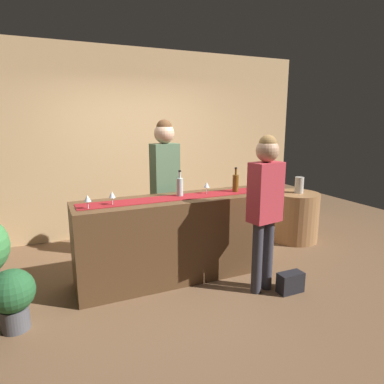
{
  "coord_description": "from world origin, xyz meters",
  "views": [
    {
      "loc": [
        -1.34,
        -3.47,
        1.83
      ],
      "look_at": [
        0.21,
        0.0,
        1.01
      ],
      "focal_mm": 31.69,
      "sensor_mm": 36.0,
      "label": 1
    }
  ],
  "objects_px": {
    "wine_bottle_clear": "(180,187)",
    "wine_glass_far_end": "(207,185)",
    "handbag": "(290,282)",
    "potted_plant_small": "(13,296)",
    "bartender": "(165,173)",
    "round_side_table": "(295,217)",
    "wine_glass_mid_counter": "(112,195)",
    "customer_sipping": "(265,198)",
    "wine_bottle_amber": "(236,183)",
    "vase_on_side_table": "(299,185)",
    "wine_glass_near_customer": "(88,199)"
  },
  "relations": [
    {
      "from": "bartender",
      "to": "vase_on_side_table",
      "type": "bearing_deg",
      "value": 167.39
    },
    {
      "from": "wine_glass_near_customer",
      "to": "round_side_table",
      "type": "xyz_separation_m",
      "value": [
        3.09,
        0.53,
        -0.69
      ]
    },
    {
      "from": "customer_sipping",
      "to": "wine_glass_mid_counter",
      "type": "bearing_deg",
      "value": 146.15
    },
    {
      "from": "handbag",
      "to": "potted_plant_small",
      "type": "bearing_deg",
      "value": 170.12
    },
    {
      "from": "wine_glass_far_end",
      "to": "wine_bottle_clear",
      "type": "bearing_deg",
      "value": 177.78
    },
    {
      "from": "wine_bottle_clear",
      "to": "potted_plant_small",
      "type": "distance_m",
      "value": 1.96
    },
    {
      "from": "wine_bottle_amber",
      "to": "vase_on_side_table",
      "type": "bearing_deg",
      "value": 17.05
    },
    {
      "from": "wine_glass_near_customer",
      "to": "wine_glass_mid_counter",
      "type": "bearing_deg",
      "value": 15.01
    },
    {
      "from": "vase_on_side_table",
      "to": "bartender",
      "type": "bearing_deg",
      "value": 175.52
    },
    {
      "from": "bartender",
      "to": "potted_plant_small",
      "type": "relative_size",
      "value": 3.25
    },
    {
      "from": "bartender",
      "to": "wine_bottle_clear",
      "type": "bearing_deg",
      "value": 81.25
    },
    {
      "from": "customer_sipping",
      "to": "vase_on_side_table",
      "type": "distance_m",
      "value": 1.81
    },
    {
      "from": "wine_glass_mid_counter",
      "to": "customer_sipping",
      "type": "xyz_separation_m",
      "value": [
        1.44,
        -0.65,
        -0.03
      ]
    },
    {
      "from": "wine_glass_near_customer",
      "to": "wine_glass_far_end",
      "type": "relative_size",
      "value": 1.0
    },
    {
      "from": "handbag",
      "to": "vase_on_side_table",
      "type": "bearing_deg",
      "value": 47.3
    },
    {
      "from": "wine_bottle_clear",
      "to": "round_side_table",
      "type": "height_order",
      "value": "wine_bottle_clear"
    },
    {
      "from": "bartender",
      "to": "potted_plant_small",
      "type": "distance_m",
      "value": 2.17
    },
    {
      "from": "customer_sipping",
      "to": "wine_glass_far_end",
      "type": "bearing_deg",
      "value": 103.32
    },
    {
      "from": "potted_plant_small",
      "to": "wine_glass_far_end",
      "type": "bearing_deg",
      "value": 11.65
    },
    {
      "from": "wine_glass_mid_counter",
      "to": "bartender",
      "type": "height_order",
      "value": "bartender"
    },
    {
      "from": "bartender",
      "to": "potted_plant_small",
      "type": "height_order",
      "value": "bartender"
    },
    {
      "from": "round_side_table",
      "to": "handbag",
      "type": "bearing_deg",
      "value": -131.89
    },
    {
      "from": "wine_bottle_amber",
      "to": "potted_plant_small",
      "type": "bearing_deg",
      "value": -171.12
    },
    {
      "from": "wine_glass_near_customer",
      "to": "round_side_table",
      "type": "bearing_deg",
      "value": 9.67
    },
    {
      "from": "wine_bottle_clear",
      "to": "potted_plant_small",
      "type": "bearing_deg",
      "value": -165.79
    },
    {
      "from": "wine_glass_far_end",
      "to": "vase_on_side_table",
      "type": "bearing_deg",
      "value": 12.11
    },
    {
      "from": "wine_bottle_clear",
      "to": "bartender",
      "type": "bearing_deg",
      "value": 89.38
    },
    {
      "from": "wine_bottle_amber",
      "to": "bartender",
      "type": "xyz_separation_m",
      "value": [
        -0.7,
        0.58,
        0.08
      ]
    },
    {
      "from": "wine_glass_mid_counter",
      "to": "vase_on_side_table",
      "type": "bearing_deg",
      "value": 9.07
    },
    {
      "from": "customer_sipping",
      "to": "wine_glass_near_customer",
      "type": "bearing_deg",
      "value": 151.44
    },
    {
      "from": "customer_sipping",
      "to": "vase_on_side_table",
      "type": "relative_size",
      "value": 6.98
    },
    {
      "from": "wine_glass_near_customer",
      "to": "wine_glass_mid_counter",
      "type": "distance_m",
      "value": 0.26
    },
    {
      "from": "wine_bottle_clear",
      "to": "wine_glass_mid_counter",
      "type": "distance_m",
      "value": 0.8
    },
    {
      "from": "wine_bottle_clear",
      "to": "vase_on_side_table",
      "type": "distance_m",
      "value": 2.12
    },
    {
      "from": "wine_glass_near_customer",
      "to": "handbag",
      "type": "xyz_separation_m",
      "value": [
        1.95,
        -0.74,
        -0.95
      ]
    },
    {
      "from": "vase_on_side_table",
      "to": "wine_glass_far_end",
      "type": "bearing_deg",
      "value": -167.89
    },
    {
      "from": "wine_bottle_clear",
      "to": "vase_on_side_table",
      "type": "xyz_separation_m",
      "value": [
        2.08,
        0.36,
        -0.21
      ]
    },
    {
      "from": "wine_glass_mid_counter",
      "to": "customer_sipping",
      "type": "height_order",
      "value": "customer_sipping"
    },
    {
      "from": "wine_bottle_amber",
      "to": "customer_sipping",
      "type": "xyz_separation_m",
      "value": [
        -0.06,
        -0.68,
        -0.04
      ]
    },
    {
      "from": "wine_bottle_amber",
      "to": "vase_on_side_table",
      "type": "xyz_separation_m",
      "value": [
        1.37,
        0.42,
        -0.21
      ]
    },
    {
      "from": "wine_bottle_clear",
      "to": "wine_glass_far_end",
      "type": "height_order",
      "value": "wine_bottle_clear"
    },
    {
      "from": "wine_bottle_amber",
      "to": "bartender",
      "type": "distance_m",
      "value": 0.91
    },
    {
      "from": "wine_glass_near_customer",
      "to": "vase_on_side_table",
      "type": "bearing_deg",
      "value": 9.56
    },
    {
      "from": "wine_bottle_amber",
      "to": "wine_glass_near_customer",
      "type": "bearing_deg",
      "value": -176.56
    },
    {
      "from": "customer_sipping",
      "to": "potted_plant_small",
      "type": "xyz_separation_m",
      "value": [
        -2.4,
        0.3,
        -0.71
      ]
    },
    {
      "from": "wine_glass_mid_counter",
      "to": "round_side_table",
      "type": "distance_m",
      "value": 2.95
    },
    {
      "from": "potted_plant_small",
      "to": "wine_bottle_amber",
      "type": "bearing_deg",
      "value": 8.88
    },
    {
      "from": "wine_glass_mid_counter",
      "to": "handbag",
      "type": "distance_m",
      "value": 2.11
    },
    {
      "from": "wine_glass_mid_counter",
      "to": "wine_bottle_amber",
      "type": "bearing_deg",
      "value": 1.45
    },
    {
      "from": "wine_bottle_clear",
      "to": "handbag",
      "type": "bearing_deg",
      "value": -45.07
    }
  ]
}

